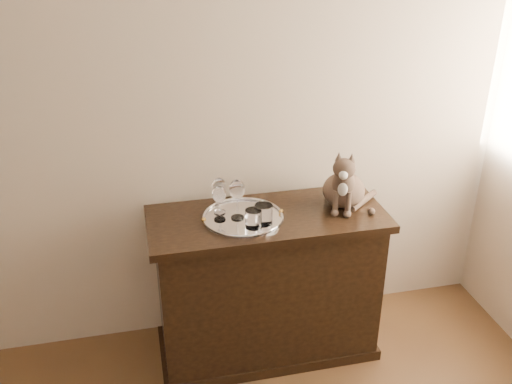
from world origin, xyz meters
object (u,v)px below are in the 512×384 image
sideboard (267,285)px  wine_glass_c (219,203)px  tumbler_b (253,219)px  wine_glass_d (237,199)px  tumbler_a (264,214)px  tray (243,218)px  wine_glass_a (219,196)px  cat (345,175)px

sideboard → wine_glass_c: 0.58m
tumbler_b → wine_glass_d: bearing=118.5°
tumbler_a → tray: bearing=136.1°
sideboard → wine_glass_a: bearing=163.5°
wine_glass_a → tray: bearing=-35.8°
sideboard → cat: 0.72m
tumbler_a → wine_glass_d: bearing=144.0°
sideboard → cat: bearing=4.1°
tumbler_a → cat: (0.45, 0.12, 0.11)m
tumbler_b → cat: size_ratio=0.27×
wine_glass_d → tumbler_b: wine_glass_d is taller
wine_glass_c → cat: bearing=3.0°
sideboard → tumbler_a: bearing=-115.2°
tray → wine_glass_d: (-0.03, 0.00, 0.11)m
wine_glass_c → wine_glass_d: bearing=-1.1°
wine_glass_c → wine_glass_d: size_ratio=0.89×
sideboard → tray: bearing=-176.8°
wine_glass_c → tumbler_b: wine_glass_c is taller
wine_glass_d → cat: cat is taller
sideboard → wine_glass_d: size_ratio=5.82×
wine_glass_a → wine_glass_c: wine_glass_a is taller
wine_glass_a → tumbler_a: 0.25m
tray → tumbler_a: (0.08, -0.08, 0.05)m
wine_glass_c → cat: 0.66m
sideboard → wine_glass_d: (-0.15, -0.01, 0.54)m
sideboard → cat: cat is taller
tumbler_a → cat: size_ratio=0.30×
wine_glass_c → tumbler_b: size_ratio=2.01×
wine_glass_a → tumbler_b: wine_glass_a is taller
tray → tumbler_b: bearing=-74.5°
tray → tumbler_a: 0.13m
wine_glass_c → tumbler_a: (0.20, -0.08, -0.04)m
wine_glass_c → wine_glass_d: 0.09m
wine_glass_d → tumbler_a: 0.15m
tray → tumbler_a: size_ratio=4.05×
wine_glass_c → tumbler_b: 0.19m
wine_glass_a → wine_glass_c: size_ratio=1.04×
tumbler_a → tumbler_b: 0.06m
wine_glass_c → cat: size_ratio=0.55×
sideboard → wine_glass_c: wine_glass_c is taller
wine_glass_c → tumbler_b: (0.15, -0.11, -0.05)m
wine_glass_a → sideboard: bearing=-16.5°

